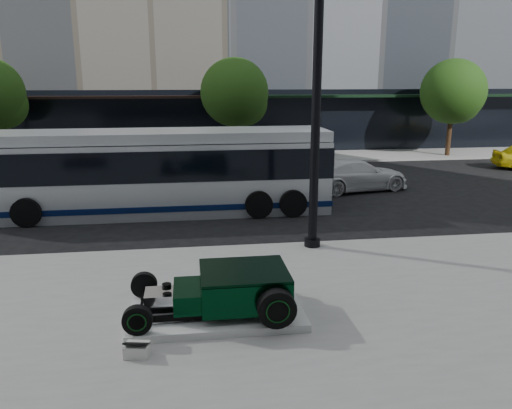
{
  "coord_description": "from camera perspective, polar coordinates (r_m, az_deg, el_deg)",
  "views": [
    {
      "loc": [
        -1.75,
        -15.33,
        4.71
      ],
      "look_at": [
        0.16,
        -1.68,
        1.2
      ],
      "focal_mm": 35.0,
      "sensor_mm": 36.0,
      "label": 1
    }
  ],
  "objects": [
    {
      "name": "transit_bus",
      "position": [
        18.05,
        -11.0,
        3.74
      ],
      "size": [
        12.12,
        2.88,
        2.92
      ],
      "color": "silver",
      "rests_on": "ground"
    },
    {
      "name": "white_sedan",
      "position": [
        21.81,
        11.25,
        3.36
      ],
      "size": [
        4.97,
        2.83,
        1.36
      ],
      "primitive_type": "imported",
      "rotation": [
        0.0,
        0.0,
        1.78
      ],
      "color": "white",
      "rests_on": "ground"
    },
    {
      "name": "street_trees",
      "position": [
        28.57,
        -2.18,
        12.39
      ],
      "size": [
        29.8,
        3.8,
        5.7
      ],
      "color": "black",
      "rests_on": "sidewalk_far"
    },
    {
      "name": "info_plaque",
      "position": [
        9.03,
        -13.46,
        -15.8
      ],
      "size": [
        0.45,
        0.37,
        0.31
      ],
      "color": "silver",
      "rests_on": "sidewalk_near"
    },
    {
      "name": "display_plinth",
      "position": [
        10.13,
        -4.52,
        -12.24
      ],
      "size": [
        3.4,
        1.8,
        0.15
      ],
      "primitive_type": "cube",
      "color": "silver",
      "rests_on": "sidewalk_near"
    },
    {
      "name": "sidewalk_far",
      "position": [
        29.75,
        -4.5,
        5.26
      ],
      "size": [
        70.0,
        4.0,
        0.12
      ],
      "primitive_type": "cube",
      "color": "gray",
      "rests_on": "ground"
    },
    {
      "name": "hot_rod",
      "position": [
        9.94,
        -2.63,
        -9.55
      ],
      "size": [
        3.22,
        2.0,
        0.81
      ],
      "color": "black",
      "rests_on": "display_plinth"
    },
    {
      "name": "lamppost",
      "position": [
        13.43,
        6.88,
        10.56
      ],
      "size": [
        0.45,
        0.45,
        8.1
      ],
      "color": "black",
      "rests_on": "sidewalk_near"
    },
    {
      "name": "ground",
      "position": [
        16.13,
        -1.38,
        -2.69
      ],
      "size": [
        120.0,
        120.0,
        0.0
      ],
      "primitive_type": "plane",
      "color": "black",
      "rests_on": "ground"
    }
  ]
}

